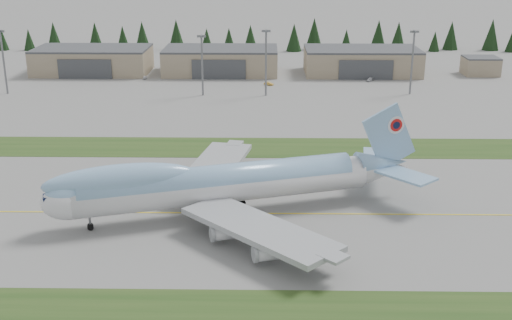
{
  "coord_description": "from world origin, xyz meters",
  "views": [
    {
      "loc": [
        4.47,
        -122.56,
        53.69
      ],
      "look_at": [
        2.28,
        11.03,
        8.0
      ],
      "focal_mm": 45.0,
      "sensor_mm": 36.0,
      "label": 1
    }
  ],
  "objects_px": {
    "service_vehicle_a": "(145,79)",
    "service_vehicle_b": "(269,85)",
    "hangar_right": "(362,61)",
    "hangar_left": "(93,60)",
    "hangar_center": "(221,61)",
    "boeing_747_freighter": "(220,183)",
    "service_vehicle_c": "(370,81)"
  },
  "relations": [
    {
      "from": "service_vehicle_a",
      "to": "service_vehicle_c",
      "type": "relative_size",
      "value": 0.85
    },
    {
      "from": "hangar_center",
      "to": "hangar_left",
      "type": "bearing_deg",
      "value": 180.0
    },
    {
      "from": "service_vehicle_a",
      "to": "service_vehicle_c",
      "type": "distance_m",
      "value": 92.04
    },
    {
      "from": "hangar_right",
      "to": "service_vehicle_c",
      "type": "distance_m",
      "value": 16.73
    },
    {
      "from": "hangar_right",
      "to": "hangar_left",
      "type": "bearing_deg",
      "value": 180.0
    },
    {
      "from": "hangar_center",
      "to": "service_vehicle_c",
      "type": "distance_m",
      "value": 63.65
    },
    {
      "from": "hangar_left",
      "to": "hangar_center",
      "type": "height_order",
      "value": "same"
    },
    {
      "from": "service_vehicle_a",
      "to": "service_vehicle_b",
      "type": "relative_size",
      "value": 0.95
    },
    {
      "from": "hangar_left",
      "to": "service_vehicle_a",
      "type": "bearing_deg",
      "value": -27.88
    },
    {
      "from": "service_vehicle_a",
      "to": "service_vehicle_c",
      "type": "bearing_deg",
      "value": -5.6
    },
    {
      "from": "boeing_747_freighter",
      "to": "hangar_right",
      "type": "xyz_separation_m",
      "value": [
        49.86,
        150.43,
        -1.57
      ]
    },
    {
      "from": "boeing_747_freighter",
      "to": "service_vehicle_a",
      "type": "distance_m",
      "value": 143.57
    },
    {
      "from": "hangar_center",
      "to": "service_vehicle_c",
      "type": "relative_size",
      "value": 11.11
    },
    {
      "from": "hangar_center",
      "to": "service_vehicle_a",
      "type": "height_order",
      "value": "hangar_center"
    },
    {
      "from": "boeing_747_freighter",
      "to": "hangar_left",
      "type": "bearing_deg",
      "value": 96.17
    },
    {
      "from": "hangar_center",
      "to": "hangar_right",
      "type": "relative_size",
      "value": 1.0
    },
    {
      "from": "service_vehicle_a",
      "to": "service_vehicle_b",
      "type": "xyz_separation_m",
      "value": [
        50.96,
        -11.4,
        0.0
      ]
    },
    {
      "from": "boeing_747_freighter",
      "to": "hangar_left",
      "type": "relative_size",
      "value": 1.66
    },
    {
      "from": "service_vehicle_b",
      "to": "service_vehicle_a",
      "type": "bearing_deg",
      "value": 108.11
    },
    {
      "from": "service_vehicle_b",
      "to": "service_vehicle_c",
      "type": "relative_size",
      "value": 0.89
    },
    {
      "from": "service_vehicle_b",
      "to": "service_vehicle_c",
      "type": "height_order",
      "value": "service_vehicle_b"
    },
    {
      "from": "hangar_right",
      "to": "service_vehicle_b",
      "type": "distance_m",
      "value": 46.78
    },
    {
      "from": "hangar_left",
      "to": "service_vehicle_c",
      "type": "relative_size",
      "value": 11.11
    },
    {
      "from": "service_vehicle_c",
      "to": "hangar_center",
      "type": "bearing_deg",
      "value": -168.64
    },
    {
      "from": "service_vehicle_a",
      "to": "hangar_right",
      "type": "bearing_deg",
      "value": 4.29
    },
    {
      "from": "hangar_center",
      "to": "hangar_right",
      "type": "distance_m",
      "value": 60.0
    },
    {
      "from": "hangar_center",
      "to": "boeing_747_freighter",
      "type": "bearing_deg",
      "value": -86.14
    },
    {
      "from": "hangar_left",
      "to": "service_vehicle_b",
      "type": "height_order",
      "value": "hangar_left"
    },
    {
      "from": "service_vehicle_b",
      "to": "hangar_left",
      "type": "bearing_deg",
      "value": 102.83
    },
    {
      "from": "hangar_right",
      "to": "service_vehicle_a",
      "type": "bearing_deg",
      "value": -171.88
    },
    {
      "from": "hangar_left",
      "to": "hangar_center",
      "type": "relative_size",
      "value": 1.0
    },
    {
      "from": "boeing_747_freighter",
      "to": "service_vehicle_b",
      "type": "xyz_separation_m",
      "value": [
        10.26,
        126.1,
        -6.96
      ]
    }
  ]
}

